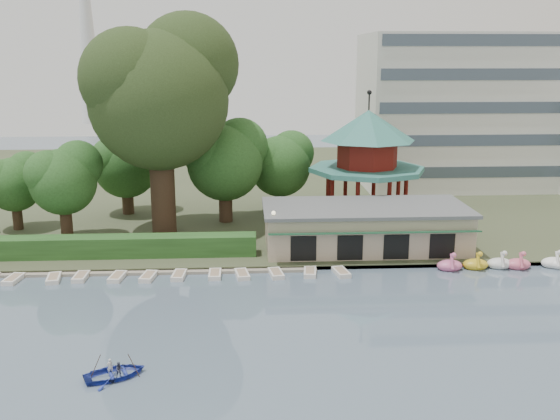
{
  "coord_description": "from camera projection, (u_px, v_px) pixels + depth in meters",
  "views": [
    {
      "loc": [
        -0.81,
        -32.51,
        17.46
      ],
      "look_at": [
        2.0,
        18.0,
        5.0
      ],
      "focal_mm": 40.0,
      "sensor_mm": 36.0,
      "label": 1
    }
  ],
  "objects": [
    {
      "name": "small_trees",
      "position": [
        155.0,
        166.0,
        64.89
      ],
      "size": [
        39.6,
        16.8,
        10.87
      ],
      "color": "#3A281C",
      "rests_on": "shore"
    },
    {
      "name": "moored_rowboats",
      "position": [
        133.0,
        276.0,
        50.46
      ],
      "size": [
        34.93,
        2.75,
        0.36
      ],
      "color": "silver",
      "rests_on": "ground"
    },
    {
      "name": "embankment",
      "position": [
        257.0,
        268.0,
        52.47
      ],
      "size": [
        220.0,
        0.6,
        0.3
      ],
      "primitive_type": "cube",
      "color": "gray",
      "rests_on": "ground"
    },
    {
      "name": "office_building",
      "position": [
        497.0,
        117.0,
        82.67
      ],
      "size": [
        38.0,
        18.0,
        20.0
      ],
      "color": "silver",
      "rests_on": "shore"
    },
    {
      "name": "shore",
      "position": [
        252.0,
        185.0,
        86.1
      ],
      "size": [
        220.0,
        70.0,
        0.4
      ],
      "primitive_type": "cube",
      "color": "#424930",
      "rests_on": "ground"
    },
    {
      "name": "swan_boats",
      "position": [
        556.0,
        263.0,
        53.1
      ],
      "size": [
        21.23,
        2.12,
        1.92
      ],
      "color": "#D46393",
      "rests_on": "ground"
    },
    {
      "name": "boathouse",
      "position": [
        365.0,
        226.0,
        57.01
      ],
      "size": [
        18.6,
        9.39,
        3.9
      ],
      "color": "tan",
      "rests_on": "shore"
    },
    {
      "name": "big_tree",
      "position": [
        160.0,
        89.0,
        59.15
      ],
      "size": [
        14.65,
        13.65,
        21.37
      ],
      "color": "#3A281C",
      "rests_on": "shore"
    },
    {
      "name": "ground_plane",
      "position": [
        263.0,
        370.0,
        35.74
      ],
      "size": [
        220.0,
        220.0,
        0.0
      ],
      "primitive_type": "plane",
      "color": "slate",
      "rests_on": "ground"
    },
    {
      "name": "hedge",
      "position": [
        85.0,
        247.0,
        54.49
      ],
      "size": [
        30.0,
        2.0,
        1.8
      ],
      "primitive_type": "cube",
      "color": "#2A5722",
      "rests_on": "shore"
    },
    {
      "name": "dock",
      "position": [
        112.0,
        272.0,
        51.74
      ],
      "size": [
        34.0,
        1.6,
        0.24
      ],
      "primitive_type": "cube",
      "color": "gray",
      "rests_on": "ground"
    },
    {
      "name": "lamp_post",
      "position": [
        274.0,
        226.0,
        53.44
      ],
      "size": [
        0.36,
        0.36,
        4.28
      ],
      "color": "black",
      "rests_on": "shore"
    },
    {
      "name": "pavilion",
      "position": [
        367.0,
        154.0,
        65.62
      ],
      "size": [
        12.4,
        12.4,
        13.5
      ],
      "color": "tan",
      "rests_on": "shore"
    },
    {
      "name": "rowboat_with_passengers",
      "position": [
        115.0,
        369.0,
        34.8
      ],
      "size": [
        5.72,
        5.0,
        2.01
      ],
      "color": "#25369E",
      "rests_on": "ground"
    }
  ]
}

